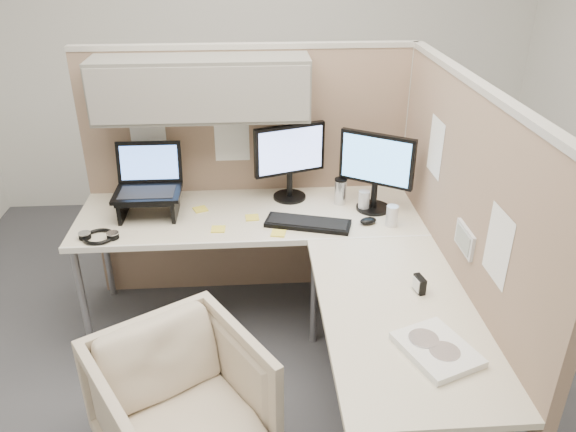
{
  "coord_description": "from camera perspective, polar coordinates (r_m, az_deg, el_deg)",
  "views": [
    {
      "loc": [
        -0.08,
        -2.39,
        2.21
      ],
      "look_at": [
        0.1,
        0.25,
        0.85
      ],
      "focal_mm": 35.0,
      "sensor_mm": 36.0,
      "label": 1
    }
  ],
  "objects": [
    {
      "name": "ground",
      "position": [
        3.26,
        -1.51,
        -15.53
      ],
      "size": [
        4.5,
        4.5,
        0.0
      ],
      "primitive_type": "plane",
      "color": "#3D3D42",
      "rests_on": "ground"
    },
    {
      "name": "partition_back",
      "position": [
        3.41,
        -6.03,
        7.99
      ],
      "size": [
        2.0,
        0.36,
        1.63
      ],
      "color": "#967862",
      "rests_on": "ground"
    },
    {
      "name": "partition_right",
      "position": [
        2.89,
        16.53,
        -2.94
      ],
      "size": [
        0.07,
        2.03,
        1.63
      ],
      "color": "#967862",
      "rests_on": "ground"
    },
    {
      "name": "desk",
      "position": [
        2.95,
        0.65,
        -3.9
      ],
      "size": [
        2.0,
        1.98,
        0.73
      ],
      "color": "beige",
      "rests_on": "ground"
    },
    {
      "name": "office_chair",
      "position": [
        2.67,
        -10.87,
        -17.85
      ],
      "size": [
        0.9,
        0.89,
        0.69
      ],
      "primitive_type": "imported",
      "rotation": [
        0.0,
        0.0,
        0.55
      ],
      "color": "beige",
      "rests_on": "ground"
    },
    {
      "name": "monitor_left",
      "position": [
        3.35,
        0.18,
        6.1
      ],
      "size": [
        0.43,
        0.2,
        0.47
      ],
      "rotation": [
        0.0,
        0.0,
        0.33
      ],
      "color": "black",
      "rests_on": "desk"
    },
    {
      "name": "monitor_right",
      "position": [
        3.25,
        8.94,
        5.04
      ],
      "size": [
        0.39,
        0.27,
        0.47
      ],
      "rotation": [
        0.0,
        0.0,
        -0.57
      ],
      "color": "black",
      "rests_on": "desk"
    },
    {
      "name": "laptop_station",
      "position": [
        3.31,
        -14.0,
        2.64
      ],
      "size": [
        0.37,
        0.32,
        0.39
      ],
      "color": "black",
      "rests_on": "desk"
    },
    {
      "name": "keyboard",
      "position": [
        3.14,
        2.03,
        -0.76
      ],
      "size": [
        0.5,
        0.28,
        0.02
      ],
      "primitive_type": "cube",
      "rotation": [
        0.0,
        0.0,
        -0.28
      ],
      "color": "black",
      "rests_on": "desk"
    },
    {
      "name": "mouse",
      "position": [
        3.18,
        8.15,
        -0.48
      ],
      "size": [
        0.12,
        0.09,
        0.04
      ],
      "primitive_type": "ellipsoid",
      "rotation": [
        0.0,
        0.0,
        0.34
      ],
      "color": "black",
      "rests_on": "desk"
    },
    {
      "name": "travel_mug",
      "position": [
        3.38,
        5.34,
        2.54
      ],
      "size": [
        0.08,
        0.08,
        0.16
      ],
      "color": "silver",
      "rests_on": "desk"
    },
    {
      "name": "soda_can_green",
      "position": [
        3.17,
        10.52,
        0.01
      ],
      "size": [
        0.07,
        0.07,
        0.12
      ],
      "primitive_type": "cylinder",
      "color": "silver",
      "rests_on": "desk"
    },
    {
      "name": "soda_can_silver",
      "position": [
        3.32,
        7.72,
        1.57
      ],
      "size": [
        0.07,
        0.07,
        0.12
      ],
      "primitive_type": "cylinder",
      "color": "silver",
      "rests_on": "desk"
    },
    {
      "name": "sticky_note_a",
      "position": [
        3.12,
        -7.1,
        -1.33
      ],
      "size": [
        0.08,
        0.08,
        0.01
      ],
      "primitive_type": "cube",
      "rotation": [
        0.0,
        0.0,
        -0.04
      ],
      "color": "yellow",
      "rests_on": "desk"
    },
    {
      "name": "sticky_note_c",
      "position": [
        3.35,
        -8.89,
        0.68
      ],
      "size": [
        0.1,
        0.1,
        0.01
      ],
      "primitive_type": "cube",
      "rotation": [
        0.0,
        0.0,
        0.37
      ],
      "color": "yellow",
      "rests_on": "desk"
    },
    {
      "name": "sticky_note_b",
      "position": [
        3.05,
        -0.99,
        -1.77
      ],
      "size": [
        0.09,
        0.09,
        0.01
      ],
      "primitive_type": "cube",
      "rotation": [
        0.0,
        0.0,
        -0.21
      ],
      "color": "yellow",
      "rests_on": "desk"
    },
    {
      "name": "sticky_note_d",
      "position": [
        3.22,
        -3.66,
        -0.16
      ],
      "size": [
        0.08,
        0.08,
        0.01
      ],
      "primitive_type": "cube",
      "rotation": [
        0.0,
        0.0,
        0.08
      ],
      "color": "yellow",
      "rests_on": "desk"
    },
    {
      "name": "headphones",
      "position": [
        3.17,
        -18.66,
        -1.97
      ],
      "size": [
        0.21,
        0.18,
        0.03
      ],
      "rotation": [
        0.0,
        0.0,
        -0.07
      ],
      "color": "black",
      "rests_on": "desk"
    },
    {
      "name": "paper_stack",
      "position": [
        2.33,
        14.87,
        -12.96
      ],
      "size": [
        0.34,
        0.37,
        0.03
      ],
      "rotation": [
        0.0,
        0.0,
        0.38
      ],
      "color": "white",
      "rests_on": "desk"
    },
    {
      "name": "desk_clock",
      "position": [
        2.64,
        13.19,
        -6.76
      ],
      "size": [
        0.05,
        0.08,
        0.08
      ],
      "rotation": [
        0.0,
        0.0,
        -1.37
      ],
      "color": "black",
      "rests_on": "desk"
    }
  ]
}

